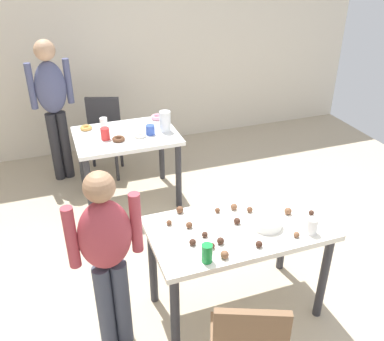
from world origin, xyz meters
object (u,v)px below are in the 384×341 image
(person_girl_near, at_px, (107,252))
(soda_can, at_px, (207,253))
(dining_table_far, at_px, (127,145))
(person_adult_far, at_px, (53,99))
(dining_table_near, at_px, (238,239))
(pitcher_far, at_px, (165,121))
(chair_far_table, at_px, (103,132))
(mixing_bowl, at_px, (267,223))

(person_girl_near, height_order, soda_can, person_girl_near)
(dining_table_far, height_order, person_girl_near, person_girl_near)
(dining_table_far, xyz_separation_m, person_adult_far, (-0.62, 0.71, 0.31))
(dining_table_near, height_order, pitcher_far, pitcher_far)
(soda_can, relative_size, pitcher_far, 0.60)
(dining_table_near, xyz_separation_m, dining_table_far, (-0.40, 1.75, -0.01))
(dining_table_near, distance_m, pitcher_far, 1.71)
(dining_table_near, bearing_deg, soda_can, -142.58)
(dining_table_near, relative_size, person_adult_far, 0.77)
(person_girl_near, bearing_deg, person_adult_far, 93.19)
(dining_table_near, distance_m, dining_table_far, 1.80)
(person_girl_near, bearing_deg, chair_far_table, 81.98)
(chair_far_table, distance_m, mixing_bowl, 2.65)
(pitcher_far, bearing_deg, person_adult_far, 142.63)
(person_adult_far, xyz_separation_m, soda_can, (0.69, -2.72, -0.13))
(dining_table_far, distance_m, chair_far_table, 0.75)
(dining_table_near, xyz_separation_m, person_adult_far, (-1.02, 2.47, 0.30))
(mixing_bowl, bearing_deg, dining_table_far, 107.50)
(soda_can, bearing_deg, pitcher_far, 80.71)
(person_girl_near, xyz_separation_m, pitcher_far, (0.87, 1.71, 0.06))
(pitcher_far, bearing_deg, person_girl_near, -116.96)
(mixing_bowl, xyz_separation_m, pitcher_far, (-0.19, 1.76, 0.07))
(mixing_bowl, bearing_deg, soda_can, -159.52)
(chair_far_table, bearing_deg, pitcher_far, -56.24)
(person_adult_far, bearing_deg, chair_far_table, 0.87)
(person_adult_far, bearing_deg, soda_can, -75.77)
(dining_table_far, bearing_deg, soda_can, -88.03)
(chair_far_table, relative_size, pitcher_far, 4.25)
(dining_table_far, relative_size, person_adult_far, 0.64)
(person_girl_near, relative_size, mixing_bowl, 6.72)
(person_adult_far, height_order, soda_can, person_adult_far)
(person_adult_far, relative_size, soda_can, 12.84)
(chair_far_table, relative_size, mixing_bowl, 4.37)
(dining_table_far, height_order, pitcher_far, pitcher_far)
(pitcher_far, bearing_deg, dining_table_far, 171.77)
(dining_table_near, xyz_separation_m, soda_can, (-0.33, -0.26, 0.17))
(mixing_bowl, relative_size, soda_can, 1.63)
(person_adult_far, relative_size, pitcher_far, 7.65)
(dining_table_far, bearing_deg, dining_table_near, -77.04)
(dining_table_far, height_order, mixing_bowl, mixing_bowl)
(mixing_bowl, bearing_deg, dining_table_near, 158.53)
(dining_table_far, distance_m, person_girl_near, 1.84)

